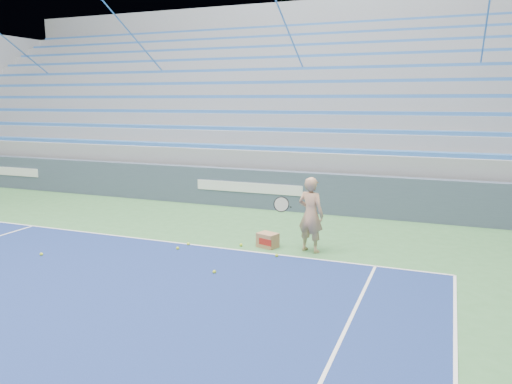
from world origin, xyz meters
The scene contains 10 objects.
sponsor_barrier centered at (0.00, 15.88, 0.55)m, with size 30.00×0.32×1.10m.
bleachers centered at (0.00, 21.60, 2.36)m, with size 31.00×9.15×7.30m.
tennis_player centered at (2.73, 12.37, 0.77)m, with size 0.92×0.87×1.54m.
ball_box centered at (1.82, 12.34, 0.15)m, with size 0.48×0.42×0.30m.
tennis_ball_0 centered at (-2.14, 10.14, 0.03)m, with size 0.07×0.07×0.07m, color #C8E42E.
tennis_ball_1 centered at (2.22, 11.76, 0.03)m, with size 0.07×0.07×0.07m, color #C8E42E.
tennis_ball_2 centered at (0.21, 11.84, 0.03)m, with size 0.07×0.07×0.07m, color #C8E42E.
tennis_ball_3 centered at (0.17, 11.48, 0.03)m, with size 0.07×0.07×0.07m, color #C8E42E.
tennis_ball_4 centered at (1.50, 10.46, 0.03)m, with size 0.07×0.07×0.07m, color #C8E42E.
tennis_ball_5 centered at (1.28, 12.18, 0.03)m, with size 0.07×0.07×0.07m, color #C8E42E.
Camera 1 is at (5.26, 2.86, 3.04)m, focal length 35.00 mm.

